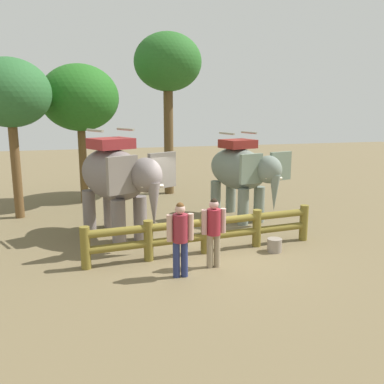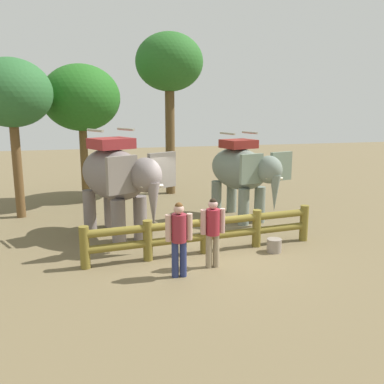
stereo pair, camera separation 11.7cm
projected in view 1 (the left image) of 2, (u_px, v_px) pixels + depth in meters
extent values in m
plane|color=brown|center=(208.00, 256.00, 10.85)|extent=(60.00, 60.00, 0.00)
cylinder|color=brown|center=(85.00, 248.00, 9.89)|extent=(0.24, 0.24, 1.05)
cylinder|color=brown|center=(148.00, 241.00, 10.43)|extent=(0.24, 0.24, 1.05)
cylinder|color=brown|center=(205.00, 234.00, 10.97)|extent=(0.24, 0.24, 1.05)
cylinder|color=brown|center=(257.00, 228.00, 11.51)|extent=(0.24, 0.24, 1.05)
cylinder|color=brown|center=(304.00, 223.00, 12.05)|extent=(0.24, 0.24, 1.05)
cylinder|color=brown|center=(205.00, 237.00, 10.98)|extent=(6.22, 0.80, 0.20)
cylinder|color=brown|center=(205.00, 222.00, 10.90)|extent=(6.22, 0.80, 0.20)
cylinder|color=slate|center=(140.00, 218.00, 12.05)|extent=(0.39, 0.39, 1.31)
cylinder|color=slate|center=(119.00, 223.00, 11.59)|extent=(0.39, 0.39, 1.31)
cylinder|color=slate|center=(110.00, 207.00, 13.36)|extent=(0.39, 0.39, 1.31)
cylinder|color=slate|center=(89.00, 211.00, 12.90)|extent=(0.39, 0.39, 1.31)
ellipsoid|color=slate|center=(112.00, 174.00, 12.23)|extent=(2.46, 3.22, 1.53)
ellipsoid|color=slate|center=(146.00, 175.00, 10.90)|extent=(1.18, 1.25, 0.93)
cube|color=slate|center=(162.00, 170.00, 11.39)|extent=(0.84, 0.50, 0.98)
cube|color=slate|center=(123.00, 175.00, 10.57)|extent=(0.84, 0.50, 0.98)
cone|color=slate|center=(154.00, 205.00, 10.80)|extent=(0.35, 0.35, 1.20)
cone|color=beige|center=(157.00, 186.00, 10.89)|extent=(0.40, 0.27, 0.17)
cone|color=beige|center=(146.00, 187.00, 10.66)|extent=(0.40, 0.27, 0.17)
cube|color=maroon|center=(111.00, 143.00, 12.04)|extent=(1.43, 1.37, 0.31)
cylinder|color=#A59E8C|center=(125.00, 129.00, 12.29)|extent=(0.45, 0.83, 0.08)
cylinder|color=#A59E8C|center=(95.00, 130.00, 11.64)|extent=(0.45, 0.83, 0.08)
cylinder|color=slate|center=(259.00, 204.00, 13.96)|extent=(0.37, 0.37, 1.22)
cylinder|color=slate|center=(243.00, 207.00, 13.63)|extent=(0.37, 0.37, 1.22)
cylinder|color=slate|center=(231.00, 196.00, 15.35)|extent=(0.37, 0.37, 1.22)
cylinder|color=slate|center=(216.00, 197.00, 15.02)|extent=(0.37, 0.37, 1.22)
ellipsoid|color=slate|center=(237.00, 169.00, 14.26)|extent=(1.89, 2.97, 1.42)
ellipsoid|color=slate|center=(268.00, 169.00, 12.85)|extent=(0.99, 1.08, 0.87)
cube|color=slate|center=(280.00, 166.00, 13.22)|extent=(0.82, 0.33, 0.92)
cube|color=slate|center=(251.00, 169.00, 12.64)|extent=(0.82, 0.33, 0.92)
cone|color=slate|center=(274.00, 193.00, 12.72)|extent=(0.33, 0.33, 1.12)
cone|color=beige|center=(277.00, 178.00, 12.78)|extent=(0.38, 0.19, 0.16)
cone|color=beige|center=(269.00, 179.00, 12.62)|extent=(0.38, 0.19, 0.16)
cube|color=maroon|center=(238.00, 144.00, 14.09)|extent=(1.24, 1.15, 0.28)
cylinder|color=#A59E8C|center=(249.00, 133.00, 14.24)|extent=(0.28, 0.81, 0.07)
cylinder|color=#A59E8C|center=(227.00, 133.00, 13.78)|extent=(0.28, 0.81, 0.07)
cylinder|color=navy|center=(184.00, 259.00, 9.45)|extent=(0.16, 0.16, 0.84)
cylinder|color=navy|center=(176.00, 260.00, 9.41)|extent=(0.16, 0.16, 0.84)
cylinder|color=maroon|center=(180.00, 228.00, 9.28)|extent=(0.35, 0.35, 0.64)
cylinder|color=tan|center=(191.00, 227.00, 9.33)|extent=(0.14, 0.14, 0.61)
cylinder|color=tan|center=(170.00, 228.00, 9.22)|extent=(0.14, 0.14, 0.61)
sphere|color=tan|center=(180.00, 209.00, 9.19)|extent=(0.23, 0.23, 0.23)
sphere|color=#593819|center=(180.00, 206.00, 9.18)|extent=(0.18, 0.18, 0.18)
cylinder|color=gray|center=(217.00, 250.00, 10.04)|extent=(0.16, 0.16, 0.82)
cylinder|color=gray|center=(210.00, 251.00, 9.99)|extent=(0.16, 0.16, 0.82)
cylinder|color=maroon|center=(214.00, 222.00, 9.87)|extent=(0.33, 0.33, 0.63)
cylinder|color=tan|center=(223.00, 221.00, 9.93)|extent=(0.13, 0.13, 0.60)
cylinder|color=tan|center=(204.00, 222.00, 9.80)|extent=(0.13, 0.13, 0.60)
sphere|color=tan|center=(214.00, 205.00, 9.78)|extent=(0.23, 0.23, 0.23)
sphere|color=black|center=(214.00, 202.00, 9.77)|extent=(0.18, 0.18, 0.18)
cylinder|color=brown|center=(83.00, 162.00, 16.66)|extent=(0.31, 0.31, 3.36)
ellipsoid|color=#23611C|center=(80.00, 98.00, 16.15)|extent=(3.04, 3.04, 2.59)
cylinder|color=brown|center=(169.00, 139.00, 18.28)|extent=(0.41, 0.41, 4.94)
ellipsoid|color=#255E21|center=(168.00, 62.00, 17.63)|extent=(2.90, 2.90, 2.47)
cylinder|color=brown|center=(16.00, 168.00, 14.28)|extent=(0.31, 0.31, 3.56)
ellipsoid|color=#2A612E|center=(10.00, 93.00, 13.77)|extent=(2.71, 2.71, 2.31)
cylinder|color=gray|center=(274.00, 245.00, 11.13)|extent=(0.39, 0.39, 0.36)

